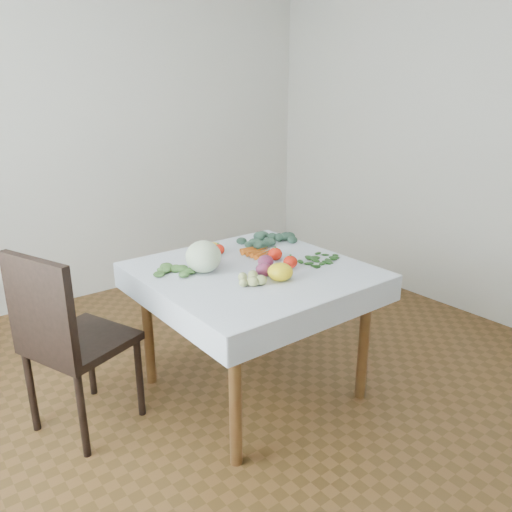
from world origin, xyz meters
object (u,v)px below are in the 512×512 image
(heirloom_back, at_px, (213,248))
(chair, at_px, (64,334))
(cabbage, at_px, (203,257))
(table, at_px, (253,286))
(carrot_bunch, at_px, (262,252))

(heirloom_back, bearing_deg, chair, -174.49)
(cabbage, distance_m, heirloom_back, 0.31)
(chair, bearing_deg, heirloom_back, 5.51)
(table, relative_size, chair, 1.02)
(table, height_order, cabbage, cabbage)
(carrot_bunch, bearing_deg, table, -139.07)
(chair, xyz_separation_m, heirloom_back, (0.92, 0.09, 0.23))
(table, relative_size, carrot_bunch, 3.84)
(carrot_bunch, bearing_deg, heirloom_back, 142.33)
(chair, distance_m, cabbage, 0.78)
(chair, bearing_deg, cabbage, -10.53)
(heirloom_back, distance_m, carrot_bunch, 0.29)
(heirloom_back, bearing_deg, cabbage, -132.27)
(table, distance_m, carrot_bunch, 0.28)
(table, bearing_deg, cabbage, 152.50)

